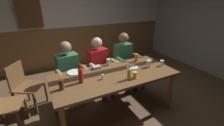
{
  "coord_description": "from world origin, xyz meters",
  "views": [
    {
      "loc": [
        -1.07,
        -2.15,
        1.92
      ],
      "look_at": [
        0.0,
        -0.07,
        0.94
      ],
      "focal_mm": 24.48,
      "sensor_mm": 36.0,
      "label": 1
    }
  ],
  "objects_px": {
    "person_0": "(69,70)",
    "chair_empty_far_end": "(24,85)",
    "condiment_caddy": "(97,67)",
    "person_2": "(125,59)",
    "pint_glass_0": "(61,85)",
    "table_candle": "(103,77)",
    "bottle_0": "(129,74)",
    "pint_glass_3": "(108,62)",
    "pint_glass_4": "(136,58)",
    "person_1": "(100,65)",
    "plate_1": "(75,72)",
    "wall_dart_cabinet": "(29,13)",
    "pint_glass_1": "(135,75)",
    "bottle_1": "(81,75)",
    "dining_table": "(115,79)",
    "pint_glass_2": "(149,64)",
    "plate_0": "(132,67)",
    "pint_glass_5": "(162,63)"
  },
  "relations": [
    {
      "from": "plate_1",
      "to": "pint_glass_0",
      "type": "height_order",
      "value": "pint_glass_0"
    },
    {
      "from": "table_candle",
      "to": "pint_glass_1",
      "type": "distance_m",
      "value": 0.5
    },
    {
      "from": "bottle_0",
      "to": "pint_glass_2",
      "type": "xyz_separation_m",
      "value": [
        0.56,
        0.22,
        -0.03
      ]
    },
    {
      "from": "bottle_0",
      "to": "pint_glass_2",
      "type": "distance_m",
      "value": 0.61
    },
    {
      "from": "person_0",
      "to": "condiment_caddy",
      "type": "xyz_separation_m",
      "value": [
        0.41,
        -0.36,
        0.12
      ]
    },
    {
      "from": "table_candle",
      "to": "pint_glass_5",
      "type": "relative_size",
      "value": 0.77
    },
    {
      "from": "condiment_caddy",
      "to": "dining_table",
      "type": "bearing_deg",
      "value": -60.15
    },
    {
      "from": "chair_empty_far_end",
      "to": "plate_0",
      "type": "bearing_deg",
      "value": 98.45
    },
    {
      "from": "bottle_1",
      "to": "pint_glass_3",
      "type": "xyz_separation_m",
      "value": [
        0.64,
        0.4,
        -0.06
      ]
    },
    {
      "from": "plate_0",
      "to": "plate_1",
      "type": "relative_size",
      "value": 0.85
    },
    {
      "from": "pint_glass_3",
      "to": "pint_glass_4",
      "type": "xyz_separation_m",
      "value": [
        0.56,
        -0.1,
        0.02
      ]
    },
    {
      "from": "pint_glass_2",
      "to": "pint_glass_4",
      "type": "height_order",
      "value": "pint_glass_4"
    },
    {
      "from": "pint_glass_4",
      "to": "pint_glass_5",
      "type": "height_order",
      "value": "pint_glass_4"
    },
    {
      "from": "person_1",
      "to": "table_candle",
      "type": "xyz_separation_m",
      "value": [
        -0.27,
        -0.75,
        0.14
      ]
    },
    {
      "from": "table_candle",
      "to": "condiment_caddy",
      "type": "distance_m",
      "value": 0.41
    },
    {
      "from": "pint_glass_1",
      "to": "bottle_1",
      "type": "bearing_deg",
      "value": 161.91
    },
    {
      "from": "plate_0",
      "to": "pint_glass_5",
      "type": "bearing_deg",
      "value": -18.97
    },
    {
      "from": "chair_empty_far_end",
      "to": "pint_glass_1",
      "type": "bearing_deg",
      "value": 86.5
    },
    {
      "from": "person_1",
      "to": "dining_table",
      "type": "bearing_deg",
      "value": 77.63
    },
    {
      "from": "table_candle",
      "to": "pint_glass_4",
      "type": "xyz_separation_m",
      "value": [
        0.88,
        0.36,
        0.04
      ]
    },
    {
      "from": "pint_glass_3",
      "to": "wall_dart_cabinet",
      "type": "distance_m",
      "value": 2.48
    },
    {
      "from": "table_candle",
      "to": "condiment_caddy",
      "type": "height_order",
      "value": "table_candle"
    },
    {
      "from": "condiment_caddy",
      "to": "pint_glass_5",
      "type": "xyz_separation_m",
      "value": [
        1.12,
        -0.43,
        0.03
      ]
    },
    {
      "from": "pint_glass_4",
      "to": "wall_dart_cabinet",
      "type": "xyz_separation_m",
      "value": [
        -1.71,
        2.16,
        0.74
      ]
    },
    {
      "from": "chair_empty_far_end",
      "to": "pint_glass_2",
      "type": "xyz_separation_m",
      "value": [
        2.06,
        -0.92,
        0.37
      ]
    },
    {
      "from": "person_0",
      "to": "chair_empty_far_end",
      "type": "distance_m",
      "value": 0.84
    },
    {
      "from": "person_1",
      "to": "pint_glass_2",
      "type": "xyz_separation_m",
      "value": [
        0.65,
        -0.72,
        0.17
      ]
    },
    {
      "from": "table_candle",
      "to": "pint_glass_0",
      "type": "distance_m",
      "value": 0.61
    },
    {
      "from": "chair_empty_far_end",
      "to": "plate_0",
      "type": "height_order",
      "value": "chair_empty_far_end"
    },
    {
      "from": "bottle_0",
      "to": "chair_empty_far_end",
      "type": "bearing_deg",
      "value": 142.6
    },
    {
      "from": "person_0",
      "to": "pint_glass_0",
      "type": "xyz_separation_m",
      "value": [
        -0.26,
        -0.77,
        0.17
      ]
    },
    {
      "from": "pint_glass_5",
      "to": "pint_glass_3",
      "type": "bearing_deg",
      "value": 150.84
    },
    {
      "from": "person_1",
      "to": "plate_1",
      "type": "bearing_deg",
      "value": 18.13
    },
    {
      "from": "pint_glass_1",
      "to": "pint_glass_2",
      "type": "height_order",
      "value": "pint_glass_2"
    },
    {
      "from": "person_0",
      "to": "wall_dart_cabinet",
      "type": "relative_size",
      "value": 1.75
    },
    {
      "from": "dining_table",
      "to": "table_candle",
      "type": "height_order",
      "value": "table_candle"
    },
    {
      "from": "chair_empty_far_end",
      "to": "pint_glass_2",
      "type": "distance_m",
      "value": 2.29
    },
    {
      "from": "pint_glass_1",
      "to": "pint_glass_5",
      "type": "bearing_deg",
      "value": 13.68
    },
    {
      "from": "person_0",
      "to": "pint_glass_2",
      "type": "xyz_separation_m",
      "value": [
        1.27,
        -0.73,
        0.16
      ]
    },
    {
      "from": "person_0",
      "to": "chair_empty_far_end",
      "type": "relative_size",
      "value": 1.39
    },
    {
      "from": "bottle_0",
      "to": "pint_glass_3",
      "type": "height_order",
      "value": "bottle_0"
    },
    {
      "from": "person_1",
      "to": "plate_1",
      "type": "height_order",
      "value": "person_1"
    },
    {
      "from": "person_0",
      "to": "pint_glass_3",
      "type": "relative_size",
      "value": 10.46
    },
    {
      "from": "person_0",
      "to": "wall_dart_cabinet",
      "type": "distance_m",
      "value": 2.04
    },
    {
      "from": "chair_empty_far_end",
      "to": "condiment_caddy",
      "type": "bearing_deg",
      "value": 97.68
    },
    {
      "from": "dining_table",
      "to": "bottle_0",
      "type": "relative_size",
      "value": 8.03
    },
    {
      "from": "plate_0",
      "to": "wall_dart_cabinet",
      "type": "relative_size",
      "value": 0.3
    },
    {
      "from": "person_2",
      "to": "pint_glass_0",
      "type": "height_order",
      "value": "person_2"
    },
    {
      "from": "plate_0",
      "to": "pint_glass_2",
      "type": "distance_m",
      "value": 0.3
    },
    {
      "from": "person_2",
      "to": "pint_glass_0",
      "type": "relative_size",
      "value": 8.51
    }
  ]
}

